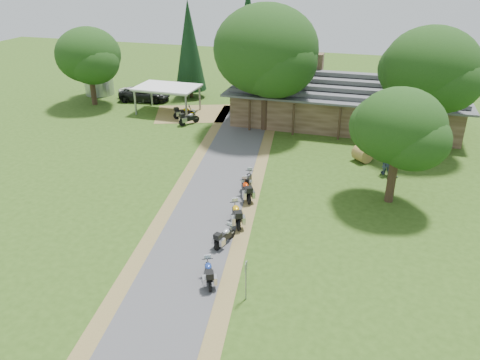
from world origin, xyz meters
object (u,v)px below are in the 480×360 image
(lodge, at_px, (345,98))
(motorcycle_row_e, at_px, (248,179))
(motorcycle_row_c, at_px, (237,213))
(motorcycle_row_d, at_px, (246,189))
(motorcycle_carport_b, at_px, (189,117))
(motorcycle_row_b, at_px, (225,235))
(carport, at_px, (168,99))
(car_dark_suv, at_px, (145,91))
(car_white_sedan, at_px, (135,92))
(hay_bale, at_px, (363,154))
(motorcycle_row_a, at_px, (209,271))
(motorcycle_carport_a, at_px, (184,112))
(silo, at_px, (97,66))

(lodge, bearing_deg, motorcycle_row_e, -107.67)
(motorcycle_row_c, distance_m, motorcycle_row_d, 3.25)
(motorcycle_carport_b, bearing_deg, motorcycle_row_d, -108.34)
(motorcycle_row_b, relative_size, motorcycle_row_d, 0.85)
(motorcycle_row_d, bearing_deg, carport, 9.85)
(motorcycle_carport_b, bearing_deg, car_dark_suv, 87.78)
(lodge, distance_m, carport, 17.50)
(car_white_sedan, distance_m, hay_bale, 27.27)
(lodge, relative_size, motorcycle_row_a, 12.14)
(car_white_sedan, relative_size, motorcycle_row_e, 2.93)
(car_white_sedan, height_order, motorcycle_row_d, car_white_sedan)
(motorcycle_carport_a, relative_size, motorcycle_carport_b, 0.99)
(silo, bearing_deg, hay_bale, -20.93)
(motorcycle_carport_a, distance_m, hay_bale, 18.41)
(car_dark_suv, distance_m, motorcycle_row_a, 32.94)
(motorcycle_row_a, height_order, motorcycle_row_d, motorcycle_row_d)
(lodge, height_order, motorcycle_carport_a, lodge)
(carport, relative_size, motorcycle_carport_a, 3.20)
(silo, height_order, motorcycle_row_b, silo)
(motorcycle_carport_a, relative_size, hay_bale, 1.50)
(silo, distance_m, motorcycle_row_a, 37.55)
(motorcycle_row_a, bearing_deg, motorcycle_carport_a, 0.47)
(lodge, relative_size, motorcycle_row_c, 10.59)
(silo, xyz_separation_m, motorcycle_row_c, (23.49, -23.24, -2.58))
(motorcycle_row_d, bearing_deg, motorcycle_carport_b, 6.80)
(silo, height_order, motorcycle_row_a, silo)
(lodge, relative_size, carport, 3.49)
(lodge, relative_size, motorcycle_carport_b, 11.03)
(carport, distance_m, motorcycle_row_c, 23.18)
(motorcycle_row_b, bearing_deg, carport, 47.62)
(carport, height_order, motorcycle_carport_a, carport)
(car_dark_suv, height_order, hay_bale, car_dark_suv)
(lodge, distance_m, motorcycle_carport_b, 14.73)
(carport, bearing_deg, motorcycle_row_b, -57.48)
(silo, relative_size, motorcycle_carport_b, 3.37)
(motorcycle_row_c, height_order, motorcycle_row_e, motorcycle_row_c)
(motorcycle_carport_a, xyz_separation_m, motorcycle_carport_b, (1.17, -1.59, 0.01))
(motorcycle_row_c, bearing_deg, car_dark_suv, 12.26)
(car_dark_suv, xyz_separation_m, hay_bale, (23.86, -10.49, -0.50))
(lodge, distance_m, motorcycle_row_e, 16.57)
(motorcycle_row_c, bearing_deg, motorcycle_row_e, -18.14)
(silo, height_order, motorcycle_carport_b, silo)
(motorcycle_row_c, xyz_separation_m, hay_bale, (6.65, 11.72, -0.06))
(motorcycle_row_b, xyz_separation_m, motorcycle_row_e, (-0.66, 7.24, 0.04))
(car_dark_suv, bearing_deg, motorcycle_row_a, -156.16)
(motorcycle_row_c, bearing_deg, car_white_sedan, 14.07)
(motorcycle_carport_a, height_order, hay_bale, motorcycle_carport_a)
(car_dark_suv, relative_size, motorcycle_row_d, 3.02)
(motorcycle_row_d, xyz_separation_m, motorcycle_carport_b, (-9.27, 12.94, -0.01))
(lodge, relative_size, motorcycle_row_e, 11.91)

